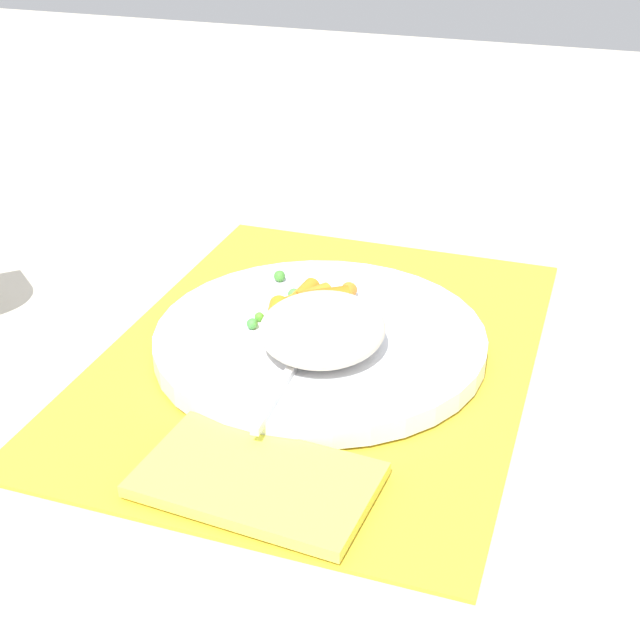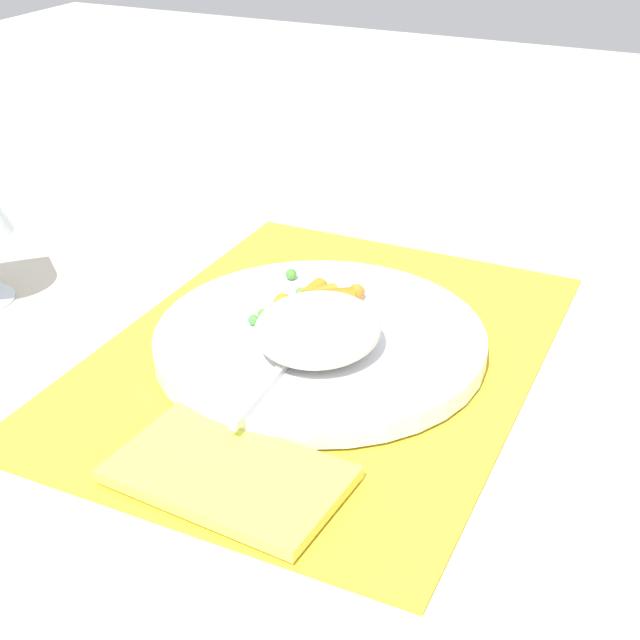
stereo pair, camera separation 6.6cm
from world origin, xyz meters
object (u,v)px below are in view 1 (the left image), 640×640
at_px(plate, 320,340).
at_px(napkin, 257,479).
at_px(rice_mound, 322,329).
at_px(fork, 311,343).
at_px(carrot_portion, 314,304).

distance_m(plate, napkin, 0.17).
distance_m(rice_mound, napkin, 0.14).
height_order(fork, napkin, fork).
bearing_deg(plate, fork, -177.28).
relative_size(carrot_portion, fork, 0.45).
height_order(plate, carrot_portion, carrot_portion).
distance_m(carrot_portion, fork, 0.05).
relative_size(plate, fork, 1.33).
relative_size(fork, napkin, 1.33).
bearing_deg(napkin, carrot_portion, 8.71).
xyz_separation_m(fork, napkin, (-0.14, -0.01, -0.01)).
xyz_separation_m(rice_mound, napkin, (-0.14, -0.00, -0.03)).
relative_size(rice_mound, carrot_portion, 1.14).
bearing_deg(rice_mound, plate, 22.17).
bearing_deg(rice_mound, napkin, -178.20).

